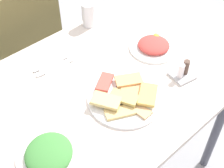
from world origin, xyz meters
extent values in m
cube|color=silver|center=(0.00, 0.00, 0.72)|extent=(1.04, 0.83, 0.02)
cylinder|color=#444654|center=(0.46, -0.36, 0.35)|extent=(0.04, 0.04, 0.70)
cylinder|color=#444654|center=(0.46, 0.36, 0.35)|extent=(0.04, 0.04, 0.70)
cube|color=brown|center=(-0.01, 0.79, 0.42)|extent=(0.45, 0.45, 0.06)
cube|color=brown|center=(0.00, 0.60, 0.68)|extent=(0.40, 0.08, 0.46)
cylinder|color=brown|center=(0.17, 0.99, 0.19)|extent=(0.03, 0.03, 0.39)
cylinder|color=brown|center=(0.19, 0.61, 0.19)|extent=(0.03, 0.03, 0.39)
cylinder|color=brown|center=(-0.18, 0.59, 0.19)|extent=(0.03, 0.03, 0.39)
cylinder|color=white|center=(0.00, -0.13, 0.73)|extent=(0.30, 0.30, 0.01)
cube|color=tan|center=(-0.02, -0.14, 0.76)|extent=(0.10, 0.12, 0.01)
cube|color=#D8B670|center=(-0.07, -0.17, 0.75)|extent=(0.12, 0.10, 0.01)
cube|color=tan|center=(-0.01, -0.20, 0.75)|extent=(0.05, 0.12, 0.01)
cube|color=#E6A667|center=(0.07, -0.08, 0.76)|extent=(0.13, 0.11, 0.01)
cube|color=#DCC078|center=(-0.08, -0.11, 0.76)|extent=(0.11, 0.13, 0.01)
cube|color=#E5A166|center=(0.04, -0.13, 0.75)|extent=(0.11, 0.11, 0.01)
cube|color=#E0BB5C|center=(0.06, -0.19, 0.76)|extent=(0.13, 0.12, 0.01)
cube|color=#DC5146|center=(-0.01, -0.02, 0.76)|extent=(0.11, 0.10, 0.01)
cylinder|color=white|center=(0.32, 0.01, 0.73)|extent=(0.23, 0.23, 0.01)
ellipsoid|color=#D0423C|center=(0.32, 0.01, 0.75)|extent=(0.21, 0.21, 0.04)
sphere|color=yellow|center=(0.37, 0.04, 0.75)|extent=(0.03, 0.03, 0.03)
cylinder|color=white|center=(-0.37, -0.14, 0.73)|extent=(0.23, 0.23, 0.01)
ellipsoid|color=#40863C|center=(-0.37, -0.14, 0.75)|extent=(0.24, 0.24, 0.05)
sphere|color=#E6D94B|center=(-0.43, -0.15, 0.75)|extent=(0.03, 0.03, 0.03)
cylinder|color=silver|center=(0.22, 0.36, 0.79)|extent=(0.09, 0.09, 0.12)
cube|color=white|center=(-0.10, 0.22, 0.73)|extent=(0.13, 0.13, 0.00)
cube|color=silver|center=(-0.10, 0.21, 0.73)|extent=(0.18, 0.03, 0.00)
cube|color=silver|center=(-0.10, 0.24, 0.73)|extent=(0.17, 0.03, 0.00)
cube|color=#B2B2B7|center=(0.27, -0.20, 0.73)|extent=(0.11, 0.11, 0.01)
cylinder|color=white|center=(0.25, -0.20, 0.77)|extent=(0.03, 0.03, 0.06)
cylinder|color=brown|center=(0.29, -0.20, 0.77)|extent=(0.03, 0.03, 0.07)
camera|label=1|loc=(-0.61, -0.72, 1.68)|focal=51.24mm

